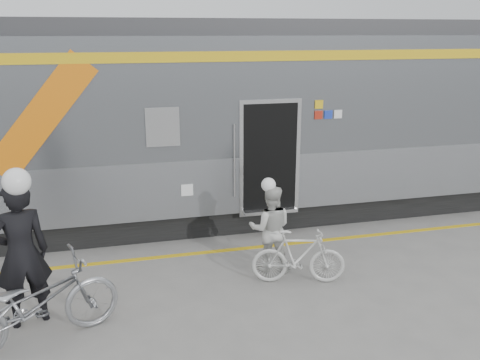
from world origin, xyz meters
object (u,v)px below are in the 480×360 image
object	(u,v)px
man	(21,254)
bicycle_left	(36,304)
bicycle_right	(299,257)
woman	(270,229)

from	to	relation	value
man	bicycle_left	world-z (taller)	man
bicycle_right	man	bearing A→B (deg)	107.60
bicycle_left	woman	bearing A→B (deg)	-90.25
woman	bicycle_right	distance (m)	0.69
man	woman	bearing A→B (deg)	170.86
bicycle_left	woman	size ratio (longest dim) A/B	1.45
bicycle_left	man	bearing A→B (deg)	-0.31
bicycle_left	bicycle_right	distance (m)	3.89
woman	bicycle_right	world-z (taller)	woman
man	bicycle_left	size ratio (longest dim) A/B	0.95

